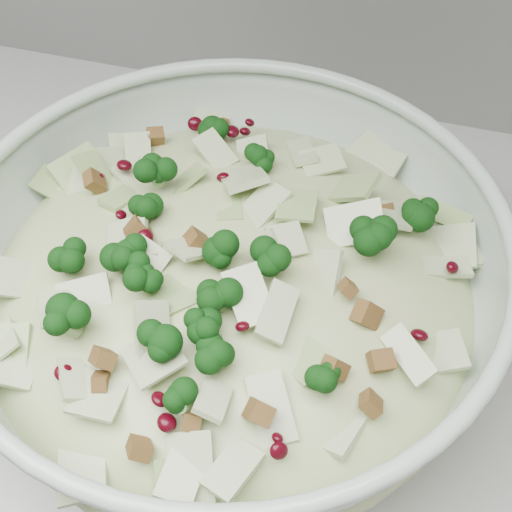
{
  "coord_description": "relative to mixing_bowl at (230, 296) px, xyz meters",
  "views": [
    {
      "loc": [
        0.45,
        1.28,
        1.43
      ],
      "look_at": [
        0.36,
        1.62,
        1.02
      ],
      "focal_mm": 50.0,
      "sensor_mm": 36.0,
      "label": 1
    }
  ],
  "objects": [
    {
      "name": "salad",
      "position": [
        0.0,
        0.0,
        0.03
      ],
      "size": [
        0.46,
        0.46,
        0.17
      ],
      "rotation": [
        0.0,
        0.0,
        0.24
      ],
      "color": "#C0CF8D",
      "rests_on": "mixing_bowl"
    },
    {
      "name": "counter",
      "position": [
        -0.34,
        0.1,
        -0.54
      ],
      "size": [
        3.6,
        0.6,
        0.9
      ],
      "primitive_type": "cube",
      "color": "#B4B4AF",
      "rests_on": "floor"
    },
    {
      "name": "mixing_bowl",
      "position": [
        0.0,
        0.0,
        0.0
      ],
      "size": [
        0.46,
        0.46,
        0.17
      ],
      "rotation": [
        0.0,
        0.0,
        0.12
      ],
      "color": "#A8B9AC",
      "rests_on": "counter"
    }
  ]
}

